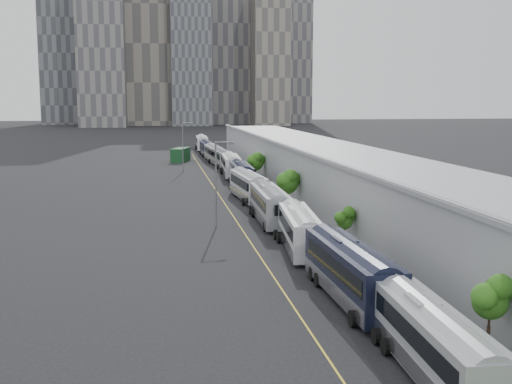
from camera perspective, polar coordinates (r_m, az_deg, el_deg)
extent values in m
cube|color=gray|center=(79.13, 5.15, -1.34)|extent=(10.00, 170.00, 0.12)
cube|color=gold|center=(77.30, -2.43, -1.58)|extent=(0.12, 160.00, 0.02)
cube|color=gray|center=(79.70, 7.97, 1.11)|extent=(12.00, 160.00, 6.80)
cube|color=gray|center=(79.44, 8.00, 2.87)|extent=(12.45, 160.40, 2.57)
cube|color=gray|center=(77.84, 3.85, 3.67)|extent=(0.30, 160.00, 0.40)
cube|color=slate|center=(323.51, -13.64, 14.09)|extent=(22.00, 22.00, 95.00)
cube|color=gray|center=(343.92, -9.46, 15.94)|extent=(26.00, 24.00, 120.00)
cube|color=slate|center=(332.28, -5.85, 12.81)|extent=(20.00, 20.00, 80.00)
cube|color=slate|center=(354.94, -2.73, 14.57)|extent=(24.00, 24.00, 105.00)
cube|color=gray|center=(331.54, 1.28, 12.00)|extent=(18.00, 18.00, 70.00)
cube|color=slate|center=(365.91, -16.38, 14.46)|extent=(28.00, 26.00, 110.00)
cube|color=slate|center=(369.78, 2.97, 13.15)|extent=(22.00, 22.00, 90.00)
cube|color=#94989D|center=(32.13, 15.51, -12.80)|extent=(2.94, 12.18, 2.93)
cube|color=black|center=(31.79, 15.68, -12.02)|extent=(2.94, 10.74, 1.00)
cube|color=silver|center=(32.48, 15.44, -14.34)|extent=(2.97, 11.94, 0.94)
cube|color=#94989D|center=(32.81, 14.61, -9.35)|extent=(1.30, 2.10, 0.28)
cube|color=black|center=(42.77, 8.39, -7.02)|extent=(2.94, 13.39, 3.23)
cube|color=black|center=(42.44, 8.49, -6.33)|extent=(2.97, 11.79, 1.10)
cube|color=silver|center=(43.06, 8.36, -8.35)|extent=(2.98, 13.12, 1.03)
cube|color=black|center=(43.78, 7.84, -4.27)|extent=(1.38, 2.28, 0.31)
cube|color=silver|center=(56.31, 3.87, -3.38)|extent=(3.63, 12.64, 3.02)
cube|color=black|center=(56.02, 3.92, -2.88)|extent=(3.55, 11.16, 1.03)
cube|color=silver|center=(56.51, 3.86, -4.34)|extent=(3.64, 12.40, 0.97)
cube|color=silver|center=(57.38, 3.58, -1.48)|extent=(1.44, 2.22, 0.29)
cube|color=gray|center=(68.93, 1.22, -1.12)|extent=(2.95, 13.36, 3.22)
cube|color=black|center=(68.64, 1.25, -0.67)|extent=(2.98, 11.76, 1.10)
cube|color=silver|center=(69.11, 1.22, -1.96)|extent=(2.99, 13.09, 1.03)
cube|color=gray|center=(70.17, 1.01, 0.51)|extent=(1.38, 2.28, 0.31)
cube|color=#B6B9C1|center=(84.50, -0.70, 0.57)|extent=(3.44, 12.99, 3.11)
cube|color=black|center=(84.24, -0.68, 0.93)|extent=(3.40, 11.46, 1.06)
cube|color=silver|center=(84.64, -0.70, -0.10)|extent=(3.46, 12.74, 1.00)
cube|color=#B6B9C1|center=(85.75, -0.84, 1.83)|extent=(1.43, 2.26, 0.30)
cube|color=black|center=(96.70, -1.30, 1.53)|extent=(2.89, 12.86, 3.10)
cube|color=black|center=(96.45, -1.28, 1.85)|extent=(2.91, 11.33, 1.05)
cube|color=silver|center=(96.82, -1.30, 0.95)|extent=(2.92, 12.61, 0.99)
cube|color=black|center=(97.98, -1.41, 2.62)|extent=(1.34, 2.20, 0.30)
cube|color=white|center=(110.63, -2.23, 2.40)|extent=(3.27, 13.29, 3.19)
cube|color=black|center=(110.38, -2.22, 2.69)|extent=(3.25, 11.71, 1.09)
cube|color=silver|center=(110.74, -2.23, 1.88)|extent=(3.29, 13.03, 1.02)
cube|color=white|center=(111.97, -2.33, 3.37)|extent=(1.42, 2.29, 0.30)
cube|color=slate|center=(126.88, -3.14, 3.07)|extent=(3.20, 12.21, 2.93)
cube|color=black|center=(126.65, -3.14, 3.30)|extent=(3.16, 10.77, 1.00)
cube|color=silver|center=(126.97, -3.14, 2.65)|extent=(3.22, 11.97, 0.94)
cube|color=slate|center=(128.13, -3.21, 3.84)|extent=(1.34, 2.12, 0.28)
cube|color=#A6A9B0|center=(137.72, -3.84, 3.48)|extent=(2.93, 12.43, 2.99)
cube|color=black|center=(137.49, -3.83, 3.70)|extent=(2.94, 10.95, 1.02)
cube|color=silver|center=(137.80, -3.83, 3.09)|extent=(2.97, 12.18, 0.96)
cube|color=#A6A9B0|center=(139.01, -3.90, 4.20)|extent=(1.31, 2.13, 0.28)
cube|color=#161732|center=(151.69, -4.40, 3.90)|extent=(2.58, 12.14, 2.93)
cube|color=black|center=(151.47, -4.40, 4.09)|extent=(2.62, 10.69, 1.00)
cube|color=silver|center=(151.77, -4.40, 3.55)|extent=(2.61, 11.90, 0.94)
cube|color=#161732|center=(152.97, -4.45, 4.54)|extent=(1.24, 2.06, 0.28)
cube|color=white|center=(168.28, -4.83, 4.38)|extent=(3.09, 13.41, 3.23)
cube|color=black|center=(168.04, -4.83, 4.57)|extent=(3.10, 11.81, 1.10)
cube|color=silver|center=(168.35, -4.83, 4.03)|extent=(3.13, 13.15, 1.03)
cube|color=white|center=(169.71, -4.88, 5.01)|extent=(1.41, 2.30, 0.31)
cylinder|color=black|center=(34.05, 19.95, -11.64)|extent=(0.18, 0.18, 3.74)
sphere|color=#295814|center=(33.50, 20.11, -8.70)|extent=(1.76, 1.76, 1.76)
cylinder|color=black|center=(56.47, 7.87, -3.80)|extent=(0.18, 0.18, 2.93)
sphere|color=#295814|center=(56.19, 7.90, -2.37)|extent=(1.45, 1.45, 1.45)
cylinder|color=black|center=(77.24, 2.82, -0.30)|extent=(0.18, 0.18, 3.45)
sphere|color=#295814|center=(77.00, 2.83, 1.04)|extent=(2.54, 2.54, 2.54)
cylinder|color=black|center=(101.64, -0.05, 1.78)|extent=(0.18, 0.18, 3.51)
sphere|color=#295814|center=(101.45, -0.05, 2.81)|extent=(2.52, 2.52, 2.52)
cylinder|color=#59595E|center=(66.17, -3.58, 0.65)|extent=(0.18, 0.18, 8.91)
cylinder|color=#59595E|center=(65.83, -2.83, 4.43)|extent=(1.80, 0.14, 0.14)
cube|color=#59595E|center=(65.93, -2.14, 4.31)|extent=(0.50, 0.22, 0.18)
cylinder|color=#59595E|center=(117.33, -6.53, 3.96)|extent=(0.18, 0.18, 9.08)
cylinder|color=#59595E|center=(117.12, -6.12, 6.13)|extent=(1.80, 0.14, 0.14)
cube|color=#59595E|center=(117.17, -5.73, 6.06)|extent=(0.50, 0.22, 0.18)
cube|color=#11381B|center=(138.02, -6.72, 3.30)|extent=(4.52, 7.15, 2.91)
imported|color=black|center=(154.72, -6.71, 3.62)|extent=(2.99, 6.42, 1.78)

